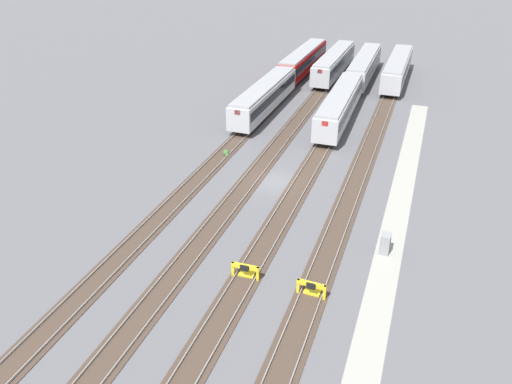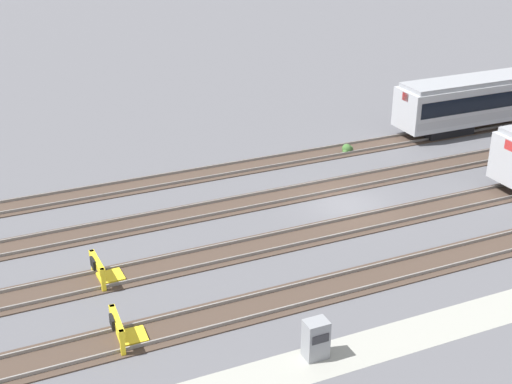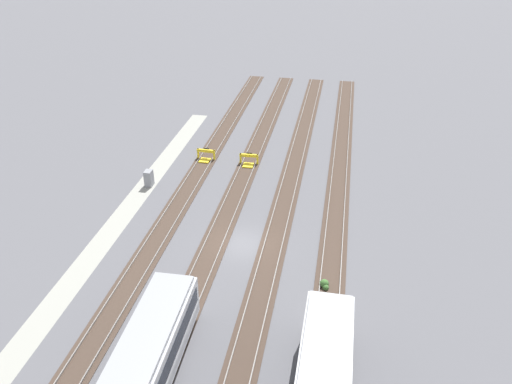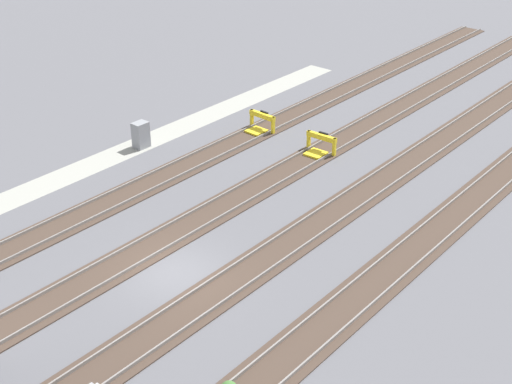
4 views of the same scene
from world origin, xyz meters
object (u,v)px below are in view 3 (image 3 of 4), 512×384
Objects in this scene: bumper_stop_nearest_track at (206,156)px; weed_clump at (324,284)px; electrical_cabinet at (149,178)px; bumper_stop_near_inner_track at (249,161)px.

weed_clump is (18.36, 13.90, -0.27)m from bumper_stop_nearest_track.
electrical_cabinet is (6.40, -3.92, 0.29)m from bumper_stop_nearest_track.
weed_clump is at bearing 26.78° from bumper_stop_near_inner_track.
bumper_stop_nearest_track is at bearing -93.42° from bumper_stop_near_inner_track.
weed_clump is at bearing 56.14° from electrical_cabinet.
weed_clump is at bearing 37.13° from bumper_stop_nearest_track.
bumper_stop_near_inner_track is 1.25× the size of electrical_cabinet.
weed_clump is (11.95, 17.81, -0.56)m from electrical_cabinet.
bumper_stop_nearest_track is 7.51m from electrical_cabinet.
electrical_cabinet reaches higher than bumper_stop_near_inner_track.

